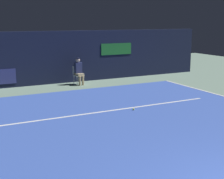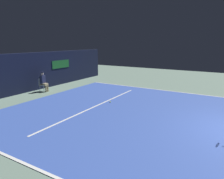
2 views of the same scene
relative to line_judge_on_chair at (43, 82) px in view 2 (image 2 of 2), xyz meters
name	(u,v)px [view 2 (image 2 of 2)]	position (x,y,z in m)	size (l,w,h in m)	color
ground_plane	(132,113)	(-0.97, -7.06, -0.69)	(33.72, 33.72, 0.00)	slate
court_surface	(132,113)	(-0.97, -7.06, -0.68)	(10.90, 11.79, 0.01)	#3856B2
line_sideline_left	(165,90)	(4.43, -7.06, -0.67)	(0.10, 11.79, 0.01)	white
line_sideline_right	(42,171)	(-6.37, -7.06, -0.67)	(0.10, 11.79, 0.01)	white
line_service	(96,106)	(-0.97, -5.00, -0.67)	(8.50, 0.10, 0.01)	white
back_wall	(22,73)	(-0.97, 0.90, 0.61)	(17.20, 0.33, 2.60)	#141933
line_judge_on_chair	(43,82)	(0.00, 0.00, 0.00)	(0.49, 0.56, 1.32)	white
tennis_ball	(110,102)	(-0.02, -5.30, -0.64)	(0.07, 0.07, 0.07)	#CCE033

